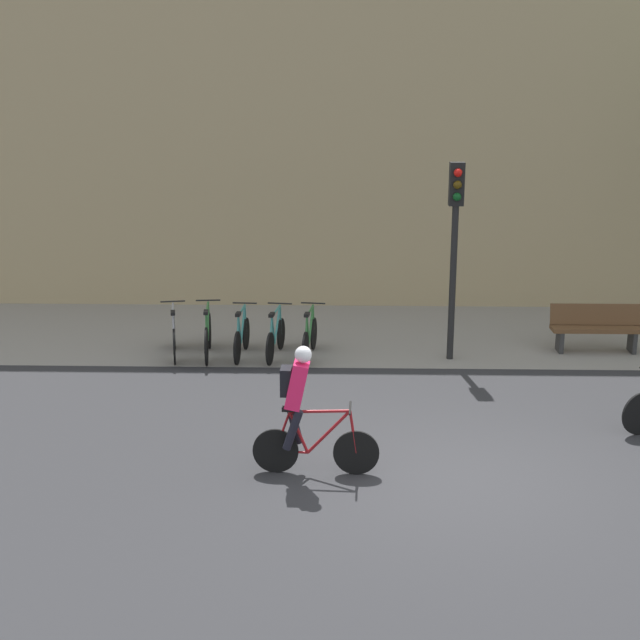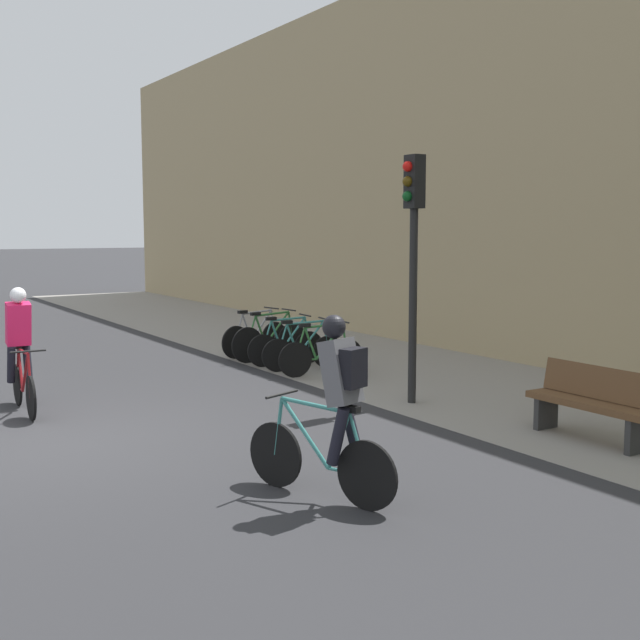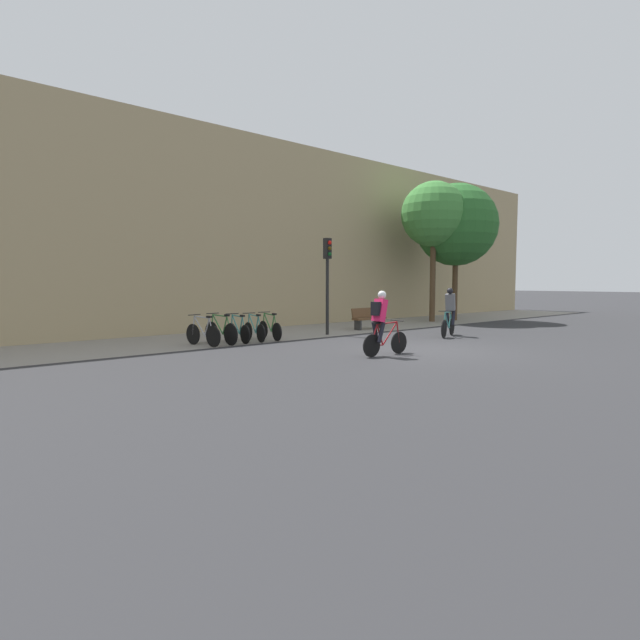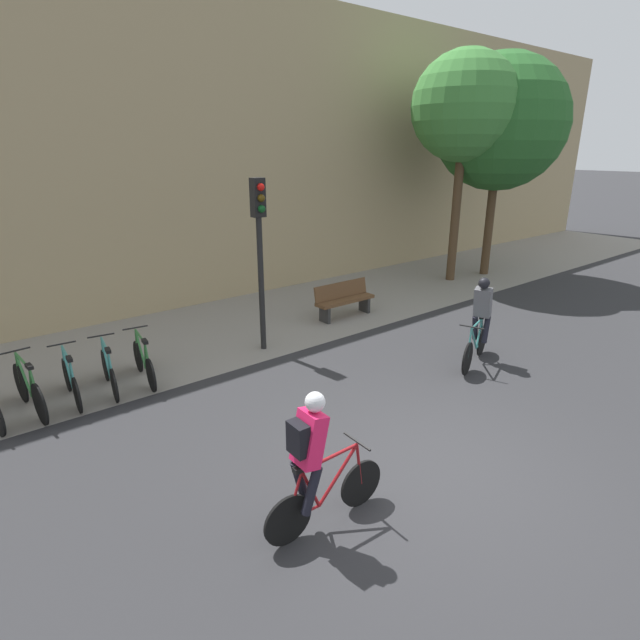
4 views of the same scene
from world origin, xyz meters
TOP-DOWN VIEW (x-y plane):
  - ground at (0.00, 0.00)m, footprint 200.00×200.00m
  - kerb_strip at (0.00, 6.75)m, footprint 44.00×4.50m
  - building_facade at (0.00, 9.30)m, footprint 44.00×0.60m
  - cyclist_pink at (-1.95, 0.11)m, footprint 1.66×0.46m
  - cyclist_grey at (3.60, 1.79)m, footprint 1.65×0.70m
  - parked_bike_0 at (-4.55, 5.14)m, footprint 0.47×1.62m
  - parked_bike_1 at (-3.92, 5.14)m, footprint 0.46×1.73m
  - parked_bike_2 at (-3.29, 5.14)m, footprint 0.46×1.57m
  - parked_bike_3 at (-2.66, 5.14)m, footprint 0.46×1.58m
  - parked_bike_4 at (-2.03, 5.14)m, footprint 0.46×1.60m
  - traffic_light_pole at (0.56, 5.08)m, footprint 0.26×0.30m
  - bench at (3.37, 5.64)m, footprint 1.70×0.44m

SIDE VIEW (x-z plane):
  - ground at x=0.00m, z-range 0.00..0.00m
  - kerb_strip at x=0.00m, z-range 0.00..0.01m
  - parked_bike_3 at x=-2.66m, z-range -0.09..0.85m
  - parked_bike_2 at x=-3.29m, z-range -0.09..0.85m
  - parked_bike_4 at x=-2.03m, z-range -0.09..0.85m
  - parked_bike_0 at x=-4.55m, z-range -0.09..0.88m
  - parked_bike_1 at x=-3.92m, z-range -0.08..0.90m
  - bench at x=3.37m, z-range 0.02..0.92m
  - cyclist_grey at x=3.60m, z-range 0.06..1.83m
  - cyclist_pink at x=-1.95m, z-range 0.07..1.82m
  - traffic_light_pole at x=0.56m, z-range 0.69..4.29m
  - building_facade at x=0.00m, z-range 0.00..8.15m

